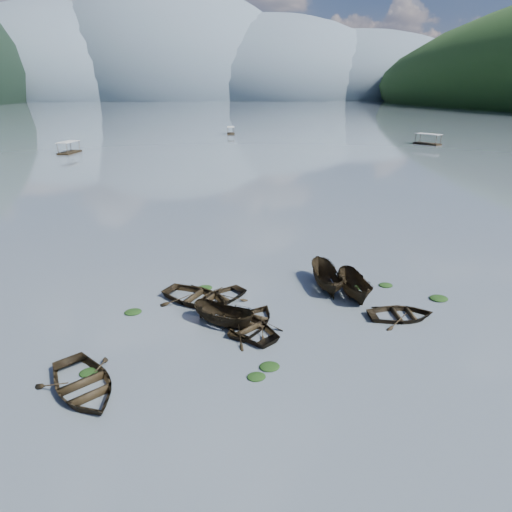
{
  "coord_description": "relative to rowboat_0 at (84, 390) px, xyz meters",
  "views": [
    {
      "loc": [
        -3.35,
        -14.73,
        13.08
      ],
      "look_at": [
        0.0,
        12.0,
        2.0
      ],
      "focal_mm": 28.0,
      "sensor_mm": 36.0,
      "label": 1
    }
  ],
  "objects": [
    {
      "name": "ground_plane",
      "position": [
        9.57,
        -1.22,
        0.0
      ],
      "size": [
        2400.0,
        2400.0,
        0.0
      ],
      "primitive_type": "plane",
      "color": "#4C555F"
    },
    {
      "name": "haze_mtn_a",
      "position": [
        -250.43,
        898.78,
        0.0
      ],
      "size": [
        520.0,
        520.0,
        280.0
      ],
      "primitive_type": "ellipsoid",
      "color": "#475666",
      "rests_on": "ground"
    },
    {
      "name": "haze_mtn_b",
      "position": [
        -50.43,
        898.78,
        0.0
      ],
      "size": [
        520.0,
        520.0,
        340.0
      ],
      "primitive_type": "ellipsoid",
      "color": "#475666",
      "rests_on": "ground"
    },
    {
      "name": "haze_mtn_c",
      "position": [
        149.57,
        898.78,
        0.0
      ],
      "size": [
        520.0,
        520.0,
        260.0
      ],
      "primitive_type": "ellipsoid",
      "color": "#475666",
      "rests_on": "ground"
    },
    {
      "name": "haze_mtn_d",
      "position": [
        329.57,
        898.78,
        0.0
      ],
      "size": [
        520.0,
        520.0,
        220.0
      ],
      "primitive_type": "ellipsoid",
      "color": "#475666",
      "rests_on": "ground"
    },
    {
      "name": "rowboat_0",
      "position": [
        0.0,
        0.0,
        0.0
      ],
      "size": [
        5.76,
        6.19,
        1.05
      ],
      "primitive_type": "imported",
      "rotation": [
        0.0,
        0.0,
        0.57
      ],
      "color": "black",
      "rests_on": "ground"
    },
    {
      "name": "rowboat_1",
      "position": [
        8.63,
        4.73,
        0.0
      ],
      "size": [
        4.72,
        5.02,
        0.85
      ],
      "primitive_type": "imported",
      "rotation": [
        0.0,
        0.0,
        2.54
      ],
      "color": "black",
      "rests_on": "ground"
    },
    {
      "name": "rowboat_2",
      "position": [
        6.88,
        4.94,
        0.0
      ],
      "size": [
        4.26,
        3.63,
        1.59
      ],
      "primitive_type": "imported",
      "rotation": [
        0.0,
        0.0,
        0.96
      ],
      "color": "black",
      "rests_on": "ground"
    },
    {
      "name": "rowboat_3",
      "position": [
        8.16,
        4.23,
        0.0
      ],
      "size": [
        5.23,
        5.59,
        0.94
      ],
      "primitive_type": "imported",
      "rotation": [
        0.0,
        0.0,
        3.73
      ],
      "color": "black",
      "rests_on": "ground"
    },
    {
      "name": "rowboat_4",
      "position": [
        17.92,
        4.37,
        0.0
      ],
      "size": [
        4.29,
        3.18,
        0.85
      ],
      "primitive_type": "imported",
      "rotation": [
        0.0,
        0.0,
        1.51
      ],
      "color": "black",
      "rests_on": "ground"
    },
    {
      "name": "rowboat_5",
      "position": [
        16.02,
        7.59,
        0.0
      ],
      "size": [
        1.82,
        4.57,
        1.75
      ],
      "primitive_type": "imported",
      "rotation": [
        0.0,
        0.0,
        -0.03
      ],
      "color": "black",
      "rests_on": "ground"
    },
    {
      "name": "rowboat_6",
      "position": [
        5.19,
        8.13,
        0.0
      ],
      "size": [
        6.13,
        5.81,
        1.03
      ],
      "primitive_type": "imported",
      "rotation": [
        0.0,
        0.0,
        0.94
      ],
      "color": "black",
      "rests_on": "ground"
    },
    {
      "name": "rowboat_7",
      "position": [
        6.71,
        8.03,
        0.0
      ],
      "size": [
        4.97,
        4.74,
        0.84
      ],
      "primitive_type": "imported",
      "rotation": [
        0.0,
        0.0,
        5.35
      ],
      "color": "black",
      "rests_on": "ground"
    },
    {
      "name": "rowboat_8",
      "position": [
        14.41,
        9.12,
        0.0
      ],
      "size": [
        1.73,
        4.58,
        1.77
      ],
      "primitive_type": "imported",
      "rotation": [
        0.0,
        0.0,
        3.14
      ],
      "color": "black",
      "rests_on": "ground"
    },
    {
      "name": "weed_clump_0",
      "position": [
        -0.09,
        1.26,
        0.0
      ],
      "size": [
        0.95,
        0.77,
        0.21
      ],
      "primitive_type": "ellipsoid",
      "color": "black",
      "rests_on": "ground"
    },
    {
      "name": "weed_clump_1",
      "position": [
        8.23,
        -0.11,
        0.0
      ],
      "size": [
        0.93,
        0.75,
        0.21
      ],
      "primitive_type": "ellipsoid",
      "color": "black",
      "rests_on": "ground"
    },
    {
      "name": "weed_clump_2",
      "position": [
        8.99,
        0.58,
        0.0
      ],
      "size": [
        1.06,
        0.85,
        0.23
      ],
      "primitive_type": "ellipsoid",
      "color": "black",
      "rests_on": "ground"
    },
    {
      "name": "weed_clump_3",
      "position": [
        16.55,
        8.62,
        0.0
      ],
      "size": [
        0.88,
        0.75,
        0.2
      ],
      "primitive_type": "ellipsoid",
      "color": "black",
      "rests_on": "ground"
    },
    {
      "name": "weed_clump_4",
      "position": [
        21.59,
        6.35,
        0.0
      ],
      "size": [
        1.27,
        1.01,
        0.26
      ],
      "primitive_type": "ellipsoid",
      "color": "black",
      "rests_on": "ground"
    },
    {
      "name": "weed_clump_5",
      "position": [
        1.17,
        7.09,
        0.0
      ],
      "size": [
        1.1,
        0.89,
        0.23
      ],
      "primitive_type": "ellipsoid",
      "color": "black",
      "rests_on": "ground"
    },
    {
      "name": "weed_clump_6",
      "position": [
        5.77,
        9.95,
        0.0
      ],
      "size": [
        1.06,
        0.89,
        0.22
      ],
      "primitive_type": "ellipsoid",
      "color": "black",
      "rests_on": "ground"
    },
    {
      "name": "weed_clump_7",
      "position": [
        18.86,
        8.75,
        0.0
      ],
      "size": [
        1.02,
        0.82,
        0.22
      ],
      "primitive_type": "ellipsoid",
      "color": "black",
      "rests_on": "ground"
    },
    {
      "name": "pontoon_left",
      "position": [
        -24.89,
        83.23,
        0.0
      ],
      "size": [
        4.0,
        6.95,
        2.5
      ],
      "primitive_type": null,
      "rotation": [
        0.0,
        0.0,
        -0.21
      ],
      "color": "black",
      "rests_on": "ground"
    },
    {
      "name": "pontoon_centre",
      "position": [
        15.22,
        124.0,
        0.0
      ],
      "size": [
        2.9,
        6.14,
        2.29
      ],
      "primitive_type": null,
      "rotation": [
        0.0,
        0.0,
        -0.07
      ],
      "color": "black",
      "rests_on": "ground"
    },
    {
      "name": "pontoon_right",
      "position": [
        66.07,
        88.75,
        0.0
      ],
      "size": [
        6.0,
        7.4,
        2.64
      ],
      "primitive_type": null,
      "rotation": [
        0.0,
        0.0,
        0.54
      ],
      "color": "black",
      "rests_on": "ground"
    }
  ]
}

